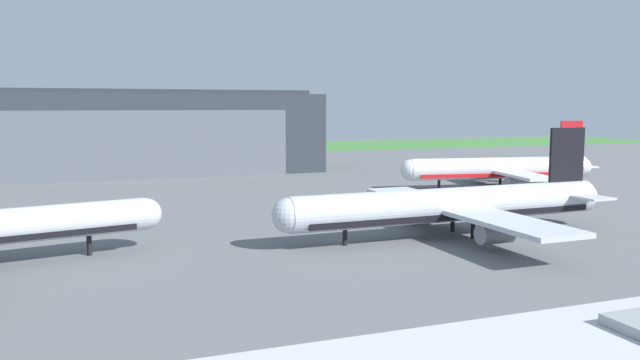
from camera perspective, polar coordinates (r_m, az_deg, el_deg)
The scene contains 5 objects.
ground_plane at distance 76.00m, azimuth 2.26°, elevation -5.72°, with size 440.00×440.00×0.00m, color slate.
grass_field_strip at distance 241.59m, azimuth -13.60°, elevation 2.70°, with size 440.00×56.00×0.08m, color #44863D.
maintenance_hangar at distance 161.07m, azimuth -16.45°, elevation 4.15°, with size 88.34×32.77×20.54m.
airliner_far_right at distance 130.68m, azimuth 16.00°, elevation 0.97°, with size 40.55×33.06×13.43m.
airliner_near_right at distance 80.57m, azimuth 11.92°, elevation -2.34°, with size 46.98×38.92×13.54m.
Camera 1 is at (-28.70, -68.42, 16.45)m, focal length 34.99 mm.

